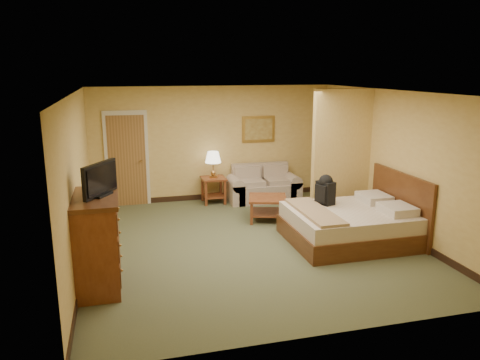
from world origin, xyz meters
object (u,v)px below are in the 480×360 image
object	(u,v)px
bed	(354,224)
coffee_table	(268,204)
dresser	(97,242)
loveseat	(263,189)

from	to	relation	value
bed	coffee_table	bearing A→B (deg)	126.35
coffee_table	dresser	world-z (taller)	dresser
coffee_table	bed	distance (m)	1.87
dresser	coffee_table	bearing A→B (deg)	34.78
loveseat	coffee_table	distance (m)	1.46
loveseat	dresser	world-z (taller)	dresser
coffee_table	dresser	xyz separation A→B (m)	(-3.18, -2.21, 0.32)
coffee_table	bed	world-z (taller)	bed
bed	dresser	bearing A→B (deg)	-170.71
loveseat	dresser	xyz separation A→B (m)	(-3.53, -3.63, 0.39)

